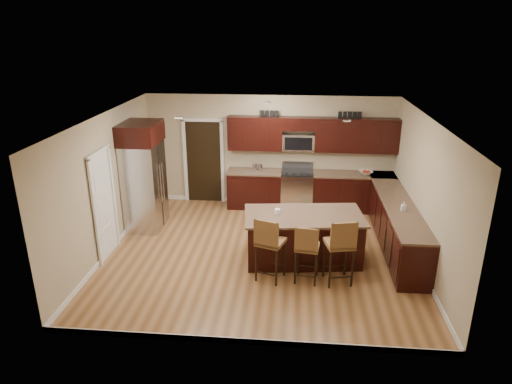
# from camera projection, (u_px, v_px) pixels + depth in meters

# --- Properties ---
(floor) EXTENTS (6.00, 6.00, 0.00)m
(floor) POSITION_uv_depth(u_px,v_px,m) (261.00, 253.00, 9.03)
(floor) COLOR #96673B
(floor) RESTS_ON ground
(ceiling) EXTENTS (6.00, 6.00, 0.00)m
(ceiling) POSITION_uv_depth(u_px,v_px,m) (262.00, 118.00, 8.09)
(ceiling) COLOR silver
(ceiling) RESTS_ON wall_back
(wall_back) EXTENTS (6.00, 0.00, 6.00)m
(wall_back) POSITION_uv_depth(u_px,v_px,m) (270.00, 151.00, 11.13)
(wall_back) COLOR tan
(wall_back) RESTS_ON floor
(wall_left) EXTENTS (0.00, 5.50, 5.50)m
(wall_left) POSITION_uv_depth(u_px,v_px,m) (107.00, 184.00, 8.81)
(wall_left) COLOR tan
(wall_left) RESTS_ON floor
(wall_right) EXTENTS (0.00, 5.50, 5.50)m
(wall_right) POSITION_uv_depth(u_px,v_px,m) (425.00, 194.00, 8.31)
(wall_right) COLOR tan
(wall_right) RESTS_ON floor
(base_cabinets) EXTENTS (4.02, 3.96, 0.92)m
(base_cabinets) POSITION_uv_depth(u_px,v_px,m) (352.00, 207.00, 10.06)
(base_cabinets) COLOR black
(base_cabinets) RESTS_ON floor
(upper_cabinets) EXTENTS (4.00, 0.33, 0.80)m
(upper_cabinets) POSITION_uv_depth(u_px,v_px,m) (314.00, 134.00, 10.72)
(upper_cabinets) COLOR black
(upper_cabinets) RESTS_ON wall_back
(range) EXTENTS (0.76, 0.64, 1.11)m
(range) POSITION_uv_depth(u_px,v_px,m) (297.00, 190.00, 11.10)
(range) COLOR silver
(range) RESTS_ON floor
(microwave) EXTENTS (0.76, 0.31, 0.40)m
(microwave) POSITION_uv_depth(u_px,v_px,m) (298.00, 142.00, 10.84)
(microwave) COLOR silver
(microwave) RESTS_ON upper_cabinets
(doorway) EXTENTS (0.85, 0.03, 2.06)m
(doorway) POSITION_uv_depth(u_px,v_px,m) (204.00, 162.00, 11.36)
(doorway) COLOR black
(doorway) RESTS_ON floor
(pantry_door) EXTENTS (0.03, 0.80, 2.04)m
(pantry_door) POSITION_uv_depth(u_px,v_px,m) (104.00, 206.00, 8.65)
(pantry_door) COLOR white
(pantry_door) RESTS_ON floor
(letter_decor) EXTENTS (2.20, 0.03, 0.15)m
(letter_decor) POSITION_uv_depth(u_px,v_px,m) (309.00, 114.00, 10.57)
(letter_decor) COLOR black
(letter_decor) RESTS_ON upper_cabinets
(island) EXTENTS (2.32, 1.40, 0.92)m
(island) POSITION_uv_depth(u_px,v_px,m) (303.00, 238.00, 8.68)
(island) COLOR black
(island) RESTS_ON floor
(stool_left) EXTENTS (0.57, 0.57, 1.19)m
(stool_left) POSITION_uv_depth(u_px,v_px,m) (269.00, 242.00, 7.83)
(stool_left) COLOR brown
(stool_left) RESTS_ON floor
(stool_mid) EXTENTS (0.45, 0.45, 1.08)m
(stool_mid) POSITION_uv_depth(u_px,v_px,m) (307.00, 247.00, 7.80)
(stool_mid) COLOR brown
(stool_mid) RESTS_ON floor
(stool_right) EXTENTS (0.54, 0.54, 1.22)m
(stool_right) POSITION_uv_depth(u_px,v_px,m) (341.00, 244.00, 7.72)
(stool_right) COLOR brown
(stool_right) RESTS_ON floor
(refrigerator) EXTENTS (0.79, 1.02, 2.35)m
(refrigerator) POSITION_uv_depth(u_px,v_px,m) (144.00, 175.00, 9.81)
(refrigerator) COLOR silver
(refrigerator) RESTS_ON floor
(floor_mat) EXTENTS (0.92, 0.64, 0.01)m
(floor_mat) POSITION_uv_depth(u_px,v_px,m) (319.00, 228.00, 10.14)
(floor_mat) COLOR brown
(floor_mat) RESTS_ON floor
(fruit_bowl) EXTENTS (0.39, 0.39, 0.08)m
(fruit_bowl) POSITION_uv_depth(u_px,v_px,m) (366.00, 172.00, 10.79)
(fruit_bowl) COLOR silver
(fruit_bowl) RESTS_ON base_cabinets
(soap_bottle) EXTENTS (0.08, 0.08, 0.18)m
(soap_bottle) POSITION_uv_depth(u_px,v_px,m) (404.00, 206.00, 8.66)
(soap_bottle) COLOR #B2B2B2
(soap_bottle) RESTS_ON base_cabinets
(canister_tall) EXTENTS (0.12, 0.12, 0.18)m
(canister_tall) POSITION_uv_depth(u_px,v_px,m) (255.00, 167.00, 11.00)
(canister_tall) COLOR silver
(canister_tall) RESTS_ON base_cabinets
(canister_short) EXTENTS (0.11, 0.11, 0.18)m
(canister_short) POSITION_uv_depth(u_px,v_px,m) (260.00, 168.00, 10.98)
(canister_short) COLOR silver
(canister_short) RESTS_ON base_cabinets
(island_jar) EXTENTS (0.10, 0.10, 0.10)m
(island_jar) POSITION_uv_depth(u_px,v_px,m) (277.00, 211.00, 8.53)
(island_jar) COLOR white
(island_jar) RESTS_ON island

